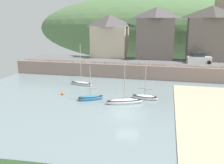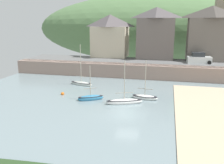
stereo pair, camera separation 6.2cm
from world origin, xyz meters
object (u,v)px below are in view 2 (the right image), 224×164
object	(u,v)px
waterfront_building_right	(211,33)
parked_car_near_slipway	(199,59)
waterfront_building_left	(110,36)
sailboat_white_hull	(145,97)
waterfront_building_centre	(156,33)
sailboat_tall_mast	(124,101)
dinghy_open_wooden	(91,98)
mooring_buoy	(63,94)
motorboat_with_cabin	(81,83)
church_with_spire	(222,16)

from	to	relation	value
waterfront_building_right	parked_car_near_slipway	bearing A→B (deg)	-116.50
waterfront_building_left	sailboat_white_hull	size ratio (longest dim) A/B	1.69
waterfront_building_left	sailboat_white_hull	bearing A→B (deg)	-64.54
waterfront_building_left	waterfront_building_centre	bearing A→B (deg)	0.00
waterfront_building_left	sailboat_tall_mast	bearing A→B (deg)	-72.12
waterfront_building_right	sailboat_tall_mast	xyz separation A→B (m)	(-12.46, -22.23, -7.27)
dinghy_open_wooden	sailboat_white_hull	distance (m)	6.95
mooring_buoy	dinghy_open_wooden	bearing A→B (deg)	-15.74
motorboat_with_cabin	waterfront_building_right	bearing A→B (deg)	52.14
mooring_buoy	sailboat_white_hull	bearing A→B (deg)	4.20
waterfront_building_centre	waterfront_building_right	size ratio (longest dim) A/B	0.99
sailboat_white_hull	motorboat_with_cabin	bearing A→B (deg)	163.73
church_with_spire	parked_car_near_slipway	xyz separation A→B (m)	(-4.71, -8.50, -7.57)
motorboat_with_cabin	parked_car_near_slipway	world-z (taller)	motorboat_with_cabin
church_with_spire	sailboat_white_hull	bearing A→B (deg)	-118.13
church_with_spire	dinghy_open_wooden	xyz separation A→B (m)	(-19.33, -25.80, -10.50)
waterfront_building_left	mooring_buoy	size ratio (longest dim) A/B	19.08
waterfront_building_right	parked_car_near_slipway	size ratio (longest dim) A/B	2.38
waterfront_building_left	motorboat_with_cabin	xyz separation A→B (m)	(-0.99, -15.04, -6.55)
waterfront_building_centre	sailboat_tall_mast	world-z (taller)	waterfront_building_centre
waterfront_building_left	mooring_buoy	distance (m)	21.68
motorboat_with_cabin	mooring_buoy	distance (m)	5.56
waterfront_building_centre	mooring_buoy	world-z (taller)	waterfront_building_centre
motorboat_with_cabin	sailboat_tall_mast	bearing A→B (deg)	-25.35
motorboat_with_cabin	parked_car_near_slipway	distance (m)	21.39
motorboat_with_cabin	mooring_buoy	world-z (taller)	motorboat_with_cabin
sailboat_tall_mast	church_with_spire	bearing A→B (deg)	38.93
sailboat_tall_mast	parked_car_near_slipway	xyz separation A→B (m)	(10.22, 17.73, 2.93)
church_with_spire	sailboat_tall_mast	bearing A→B (deg)	-119.64
sailboat_tall_mast	mooring_buoy	size ratio (longest dim) A/B	11.89
waterfront_building_centre	motorboat_with_cabin	world-z (taller)	waterfront_building_centre
motorboat_with_cabin	mooring_buoy	size ratio (longest dim) A/B	14.21
waterfront_building_centre	church_with_spire	world-z (taller)	church_with_spire
waterfront_building_right	mooring_buoy	distance (m)	30.49
motorboat_with_cabin	waterfront_building_left	bearing A→B (deg)	102.28
dinghy_open_wooden	motorboat_with_cabin	distance (m)	7.73
waterfront_building_left	church_with_spire	bearing A→B (deg)	10.26
church_with_spire	sailboat_white_hull	xyz separation A→B (m)	(-12.70, -23.75, -10.54)
waterfront_building_left	motorboat_with_cabin	distance (m)	16.43
waterfront_building_left	parked_car_near_slipway	distance (m)	18.32
mooring_buoy	waterfront_building_centre	bearing A→B (deg)	61.76
sailboat_tall_mast	parked_car_near_slipway	world-z (taller)	sailboat_tall_mast
waterfront_building_right	dinghy_open_wooden	xyz separation A→B (m)	(-16.87, -21.80, -7.26)
sailboat_tall_mast	waterfront_building_right	bearing A→B (deg)	39.31
waterfront_building_left	sailboat_white_hull	world-z (taller)	waterfront_building_left
waterfront_building_left	church_with_spire	world-z (taller)	church_with_spire
waterfront_building_left	parked_car_near_slipway	size ratio (longest dim) A/B	2.04
waterfront_building_right	sailboat_tall_mast	world-z (taller)	waterfront_building_right
waterfront_building_right	motorboat_with_cabin	xyz separation A→B (m)	(-20.62, -15.04, -7.28)
sailboat_white_hull	parked_car_near_slipway	bearing A→B (deg)	70.47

